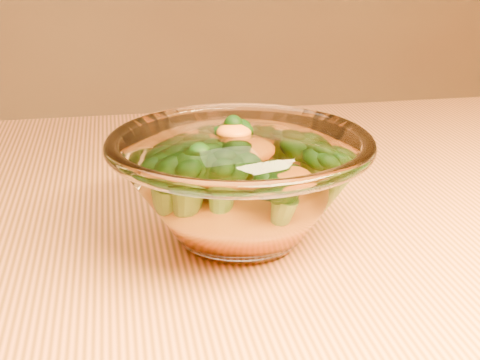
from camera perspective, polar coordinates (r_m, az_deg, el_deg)
The scene contains 3 objects.
glass_bowl at distance 0.48m, azimuth 0.00°, elevation -0.46°, with size 0.19×0.19×0.08m.
cheese_sauce at distance 0.49m, azimuth 0.00°, elevation -2.40°, with size 0.11×0.11×0.03m, color orange.
broccoli_heap at distance 0.48m, azimuth -0.50°, elevation 0.78°, with size 0.13×0.11×0.06m.
Camera 1 is at (-0.10, -0.41, 0.97)m, focal length 50.00 mm.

